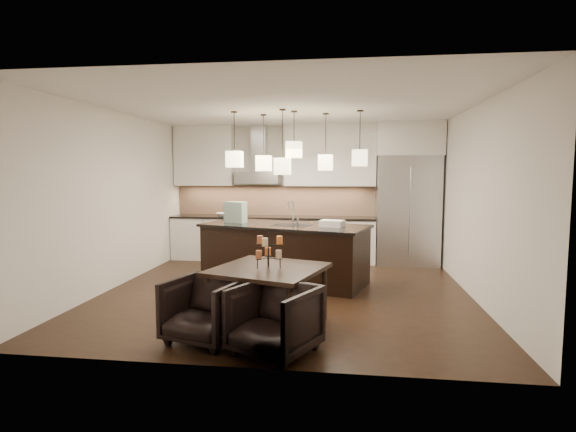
# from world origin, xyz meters

# --- Properties ---
(floor) EXTENTS (5.50, 5.50, 0.02)m
(floor) POSITION_xyz_m (0.00, 0.00, -0.01)
(floor) COLOR black
(floor) RESTS_ON ground
(ceiling) EXTENTS (5.50, 5.50, 0.02)m
(ceiling) POSITION_xyz_m (0.00, 0.00, 2.81)
(ceiling) COLOR white
(ceiling) RESTS_ON wall_back
(wall_back) EXTENTS (5.50, 0.02, 2.80)m
(wall_back) POSITION_xyz_m (0.00, 2.76, 1.40)
(wall_back) COLOR silver
(wall_back) RESTS_ON ground
(wall_front) EXTENTS (5.50, 0.02, 2.80)m
(wall_front) POSITION_xyz_m (0.00, -2.76, 1.40)
(wall_front) COLOR silver
(wall_front) RESTS_ON ground
(wall_left) EXTENTS (0.02, 5.50, 2.80)m
(wall_left) POSITION_xyz_m (-2.76, 0.00, 1.40)
(wall_left) COLOR silver
(wall_left) RESTS_ON ground
(wall_right) EXTENTS (0.02, 5.50, 2.80)m
(wall_right) POSITION_xyz_m (2.76, 0.00, 1.40)
(wall_right) COLOR silver
(wall_right) RESTS_ON ground
(refrigerator) EXTENTS (1.20, 0.72, 2.15)m
(refrigerator) POSITION_xyz_m (2.10, 2.38, 1.07)
(refrigerator) COLOR #B7B7BA
(refrigerator) RESTS_ON floor
(fridge_panel) EXTENTS (1.26, 0.72, 0.65)m
(fridge_panel) POSITION_xyz_m (2.10, 2.38, 2.47)
(fridge_panel) COLOR silver
(fridge_panel) RESTS_ON refrigerator
(lower_cabinets) EXTENTS (4.21, 0.62, 0.88)m
(lower_cabinets) POSITION_xyz_m (-0.62, 2.43, 0.44)
(lower_cabinets) COLOR silver
(lower_cabinets) RESTS_ON floor
(countertop) EXTENTS (4.21, 0.66, 0.04)m
(countertop) POSITION_xyz_m (-0.62, 2.43, 0.90)
(countertop) COLOR black
(countertop) RESTS_ON lower_cabinets
(backsplash) EXTENTS (4.21, 0.02, 0.63)m
(backsplash) POSITION_xyz_m (-0.62, 2.73, 1.24)
(backsplash) COLOR tan
(backsplash) RESTS_ON countertop
(upper_cab_left) EXTENTS (1.25, 0.35, 1.25)m
(upper_cab_left) POSITION_xyz_m (-2.10, 2.57, 2.17)
(upper_cab_left) COLOR silver
(upper_cab_left) RESTS_ON wall_back
(upper_cab_right) EXTENTS (1.85, 0.35, 1.25)m
(upper_cab_right) POSITION_xyz_m (0.55, 2.57, 2.17)
(upper_cab_right) COLOR silver
(upper_cab_right) RESTS_ON wall_back
(hood_canopy) EXTENTS (0.90, 0.52, 0.24)m
(hood_canopy) POSITION_xyz_m (-0.93, 2.48, 1.72)
(hood_canopy) COLOR #B7B7BA
(hood_canopy) RESTS_ON wall_back
(hood_chimney) EXTENTS (0.30, 0.28, 0.96)m
(hood_chimney) POSITION_xyz_m (-0.93, 2.59, 2.32)
(hood_chimney) COLOR #B7B7BA
(hood_chimney) RESTS_ON hood_canopy
(fruit_bowl) EXTENTS (0.29, 0.29, 0.06)m
(fruit_bowl) POSITION_xyz_m (-1.68, 2.38, 0.95)
(fruit_bowl) COLOR silver
(fruit_bowl) RESTS_ON countertop
(island_body) EXTENTS (2.83, 1.77, 0.93)m
(island_body) POSITION_xyz_m (-0.11, 0.59, 0.46)
(island_body) COLOR black
(island_body) RESTS_ON floor
(island_top) EXTENTS (2.93, 1.87, 0.04)m
(island_top) POSITION_xyz_m (-0.11, 0.59, 0.95)
(island_top) COLOR black
(island_top) RESTS_ON island_body
(faucet) EXTENTS (0.17, 0.27, 0.40)m
(faucet) POSITION_xyz_m (0.02, 0.66, 1.17)
(faucet) COLOR silver
(faucet) RESTS_ON island_top
(tote_bag) EXTENTS (0.40, 0.28, 0.36)m
(tote_bag) POSITION_xyz_m (-0.98, 0.76, 1.15)
(tote_bag) COLOR #245739
(tote_bag) RESTS_ON island_top
(food_container) EXTENTS (0.42, 0.35, 0.11)m
(food_container) POSITION_xyz_m (0.68, 0.36, 1.02)
(food_container) COLOR silver
(food_container) RESTS_ON island_top
(dining_table) EXTENTS (1.48, 1.48, 0.71)m
(dining_table) POSITION_xyz_m (0.00, -1.58, 0.36)
(dining_table) COLOR black
(dining_table) RESTS_ON floor
(candelabra) EXTENTS (0.43, 0.43, 0.42)m
(candelabra) POSITION_xyz_m (0.00, -1.58, 0.92)
(candelabra) COLOR black
(candelabra) RESTS_ON dining_table
(candle_a) EXTENTS (0.09, 0.09, 0.09)m
(candle_a) POSITION_xyz_m (0.13, -1.62, 0.88)
(candle_a) COLOR beige
(candle_a) RESTS_ON candelabra
(candle_b) EXTENTS (0.09, 0.09, 0.09)m
(candle_b) POSITION_xyz_m (-0.03, -1.45, 0.88)
(candle_b) COLOR orange
(candle_b) RESTS_ON candelabra
(candle_c) EXTENTS (0.09, 0.09, 0.09)m
(candle_c) POSITION_xyz_m (-0.09, -1.67, 0.88)
(candle_c) COLOR #AE5B35
(candle_c) RESTS_ON candelabra
(candle_d) EXTENTS (0.09, 0.09, 0.09)m
(candle_d) POSITION_xyz_m (0.13, -1.53, 1.03)
(candle_d) COLOR orange
(candle_d) RESTS_ON candelabra
(candle_e) EXTENTS (0.09, 0.09, 0.09)m
(candle_e) POSITION_xyz_m (-0.11, -1.52, 1.03)
(candle_e) COLOR #AE5B35
(candle_e) RESTS_ON candelabra
(candle_f) EXTENTS (0.09, 0.09, 0.09)m
(candle_f) POSITION_xyz_m (-0.01, -1.70, 1.03)
(candle_f) COLOR beige
(candle_f) RESTS_ON candelabra
(armchair_left) EXTENTS (0.93, 0.95, 0.70)m
(armchair_left) POSITION_xyz_m (-0.59, -2.14, 0.35)
(armchair_left) COLOR black
(armchair_left) RESTS_ON floor
(armchair_right) EXTENTS (1.02, 1.03, 0.71)m
(armchair_right) POSITION_xyz_m (0.20, -2.38, 0.35)
(armchair_right) COLOR black
(armchair_right) RESTS_ON floor
(pendant_a) EXTENTS (0.24, 0.24, 0.26)m
(pendant_a) POSITION_xyz_m (-0.90, 0.40, 2.04)
(pendant_a) COLOR beige
(pendant_a) RESTS_ON ceiling
(pendant_b) EXTENTS (0.24, 0.24, 0.26)m
(pendant_b) POSITION_xyz_m (-0.50, 0.83, 1.98)
(pendant_b) COLOR beige
(pendant_b) RESTS_ON ceiling
(pendant_c) EXTENTS (0.24, 0.24, 0.26)m
(pendant_c) POSITION_xyz_m (0.06, 0.48, 2.19)
(pendant_c) COLOR beige
(pendant_c) RESTS_ON ceiling
(pendant_d) EXTENTS (0.24, 0.24, 0.26)m
(pendant_d) POSITION_xyz_m (0.55, 0.82, 1.99)
(pendant_d) COLOR beige
(pendant_d) RESTS_ON ceiling
(pendant_e) EXTENTS (0.24, 0.24, 0.26)m
(pendant_e) POSITION_xyz_m (1.10, 0.53, 2.06)
(pendant_e) COLOR beige
(pendant_e) RESTS_ON ceiling
(pendant_f) EXTENTS (0.24, 0.24, 0.26)m
(pendant_f) POSITION_xyz_m (-0.09, 0.24, 1.92)
(pendant_f) COLOR beige
(pendant_f) RESTS_ON ceiling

